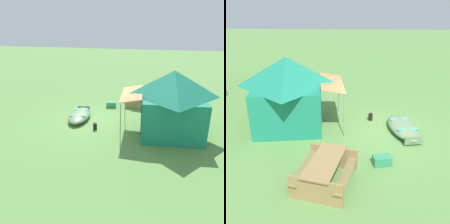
{
  "view_description": "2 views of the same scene",
  "coord_description": "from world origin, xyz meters",
  "views": [
    {
      "loc": [
        10.46,
        3.57,
        4.62
      ],
      "look_at": [
        0.52,
        0.9,
        0.8
      ],
      "focal_mm": 37.1,
      "sensor_mm": 36.0,
      "label": 1
    },
    {
      "loc": [
        -9.24,
        1.23,
        4.84
      ],
      "look_at": [
        -0.14,
        1.57,
        0.85
      ],
      "focal_mm": 40.8,
      "sensor_mm": 36.0,
      "label": 2
    }
  ],
  "objects": [
    {
      "name": "picnic_table",
      "position": [
        -3.32,
        1.81,
        0.49
      ],
      "size": [
        2.15,
        1.9,
        0.77
      ],
      "color": "#99794A",
      "rests_on": "ground_plane"
    },
    {
      "name": "canvas_cabin_tent",
      "position": [
        0.41,
        3.61,
        1.5
      ],
      "size": [
        3.34,
        3.96,
        2.89
      ],
      "color": "#1D8466",
      "rests_on": "ground_plane"
    },
    {
      "name": "cooler_box",
      "position": [
        -2.37,
        0.08,
        0.16
      ],
      "size": [
        0.45,
        0.63,
        0.32
      ],
      "primitive_type": "cube",
      "rotation": [
        0.0,
        0.0,
        1.77
      ],
      "color": "#328B5C",
      "rests_on": "ground_plane"
    },
    {
      "name": "beached_rowboat",
      "position": [
        -0.11,
        -1.04,
        0.21
      ],
      "size": [
        2.45,
        1.4,
        0.4
      ],
      "color": "#698760",
      "rests_on": "ground_plane"
    },
    {
      "name": "ground_plane",
      "position": [
        0.0,
        0.0,
        0.0
      ],
      "size": [
        80.0,
        80.0,
        0.0
      ],
      "primitive_type": "plane",
      "color": "#5E8E48"
    },
    {
      "name": "fuel_can",
      "position": [
        0.96,
        0.18,
        0.16
      ],
      "size": [
        0.23,
        0.23,
        0.32
      ],
      "primitive_type": "cylinder",
      "rotation": [
        0.0,
        0.0,
        2.87
      ],
      "color": "black",
      "rests_on": "ground_plane"
    }
  ]
}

